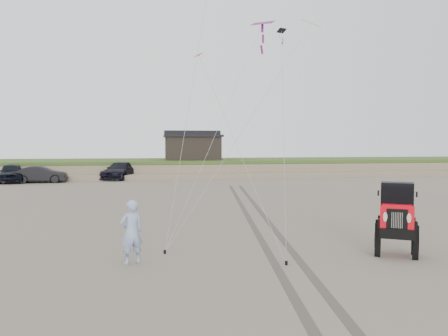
{
  "coord_description": "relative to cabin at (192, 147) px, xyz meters",
  "views": [
    {
      "loc": [
        -3.35,
        -13.05,
        3.48
      ],
      "look_at": [
        -0.45,
        3.0,
        2.6
      ],
      "focal_mm": 35.0,
      "sensor_mm": 36.0,
      "label": 1
    }
  ],
  "objects": [
    {
      "name": "truck_b",
      "position": [
        -14.73,
        -8.15,
        -2.49
      ],
      "size": [
        4.64,
        1.83,
        1.5
      ],
      "primitive_type": "imported",
      "rotation": [
        0.0,
        0.0,
        1.62
      ],
      "color": "black",
      "rests_on": "ground"
    },
    {
      "name": "jeep",
      "position": [
        2.33,
        -37.77,
        -2.32
      ],
      "size": [
        4.34,
        5.32,
        1.83
      ],
      "primitive_type": null,
      "rotation": [
        0.0,
        0.0,
        -0.54
      ],
      "color": "red",
      "rests_on": "ground"
    },
    {
      "name": "ground",
      "position": [
        -2.0,
        -37.0,
        -3.24
      ],
      "size": [
        160.0,
        160.0,
        0.0
      ],
      "primitive_type": "plane",
      "color": "#6B6054",
      "rests_on": "ground"
    },
    {
      "name": "stake_main",
      "position": [
        -4.77,
        -36.2,
        -3.18
      ],
      "size": [
        0.08,
        0.08,
        0.12
      ],
      "primitive_type": "cylinder",
      "color": "black",
      "rests_on": "ground"
    },
    {
      "name": "tire_tracks",
      "position": [
        0.0,
        -29.0,
        -3.23
      ],
      "size": [
        5.22,
        29.74,
        0.01
      ],
      "color": "#4C443D",
      "rests_on": "ground"
    },
    {
      "name": "dune_ridge",
      "position": [
        -2.0,
        0.5,
        -2.42
      ],
      "size": [
        160.0,
        14.25,
        1.73
      ],
      "color": "#7A6B54",
      "rests_on": "ground"
    },
    {
      "name": "truck_a",
      "position": [
        -17.46,
        -7.25,
        -2.36
      ],
      "size": [
        3.24,
        5.47,
        1.75
      ],
      "primitive_type": "imported",
      "rotation": [
        0.0,
        0.0,
        0.24
      ],
      "color": "black",
      "rests_on": "ground"
    },
    {
      "name": "truck_c",
      "position": [
        -7.77,
        -5.25,
        -2.38
      ],
      "size": [
        4.31,
        6.36,
        1.71
      ],
      "primitive_type": "imported",
      "rotation": [
        0.0,
        0.0,
        -0.36
      ],
      "color": "black",
      "rests_on": "ground"
    },
    {
      "name": "man",
      "position": [
        -5.77,
        -37.2,
        -2.3
      ],
      "size": [
        0.8,
        0.68,
        1.87
      ],
      "primitive_type": "imported",
      "rotation": [
        0.0,
        0.0,
        3.55
      ],
      "color": "#8195C8",
      "rests_on": "ground"
    },
    {
      "name": "cabin",
      "position": [
        0.0,
        0.0,
        0.0
      ],
      "size": [
        6.4,
        5.4,
        3.35
      ],
      "color": "black",
      "rests_on": "dune_ridge"
    },
    {
      "name": "kite_flock",
      "position": [
        0.75,
        -28.11,
        6.7
      ],
      "size": [
        5.68,
        5.63,
        4.45
      ],
      "color": "#C8195E",
      "rests_on": "ground"
    },
    {
      "name": "stake_aux",
      "position": [
        -1.37,
        -38.15,
        -3.18
      ],
      "size": [
        0.08,
        0.08,
        0.12
      ],
      "primitive_type": "cylinder",
      "color": "black",
      "rests_on": "ground"
    }
  ]
}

